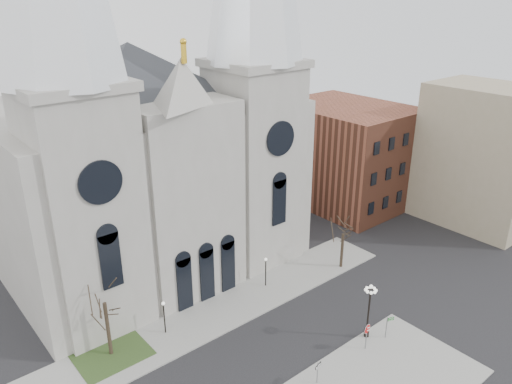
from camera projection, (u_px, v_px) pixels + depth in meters
ground at (303, 373)px, 40.57m from camera, size 160.00×160.00×0.00m
sidewalk_far at (222, 310)px, 48.35m from camera, size 40.00×6.00×0.14m
grass_patch at (111, 354)px, 42.51m from camera, size 6.00×5.00×0.18m
cathedral at (147, 102)px, 49.77m from camera, size 33.00×26.66×54.00m
bg_building_brick at (344, 154)px, 71.35m from camera, size 14.00×18.00×14.00m
bg_building_tan at (482, 156)px, 64.00m from camera, size 10.00×14.00×18.00m
tree_left at (104, 300)px, 40.42m from camera, size 3.20×3.20×7.50m
tree_right at (343, 232)px, 54.18m from camera, size 3.20×3.20×6.00m
ped_lamp_left at (164, 312)px, 44.28m from camera, size 0.32×0.32×3.26m
ped_lamp_right at (266, 267)px, 51.41m from camera, size 0.32×0.32×3.26m
stop_sign at (367, 331)px, 42.40m from camera, size 0.88×0.27×2.52m
globe_lamp at (369, 304)px, 43.35m from camera, size 1.20×1.20×5.35m
one_way_sign at (318, 369)px, 38.86m from camera, size 0.83×0.25×1.93m
street_name_sign at (387, 325)px, 44.01m from camera, size 0.65×0.28×2.14m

